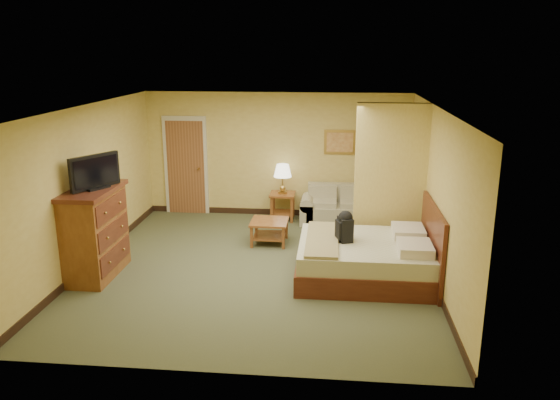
# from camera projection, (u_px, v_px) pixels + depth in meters

# --- Properties ---
(floor) EXTENTS (6.00, 6.00, 0.00)m
(floor) POSITION_uv_depth(u_px,v_px,m) (258.00, 268.00, 8.89)
(floor) COLOR #4B5033
(floor) RESTS_ON ground
(ceiling) EXTENTS (6.00, 6.00, 0.00)m
(ceiling) POSITION_uv_depth(u_px,v_px,m) (256.00, 107.00, 8.20)
(ceiling) COLOR white
(ceiling) RESTS_ON back_wall
(back_wall) EXTENTS (5.50, 0.02, 2.60)m
(back_wall) POSITION_uv_depth(u_px,v_px,m) (277.00, 155.00, 11.42)
(back_wall) COLOR #D6BB5B
(back_wall) RESTS_ON floor
(left_wall) EXTENTS (0.02, 6.00, 2.60)m
(left_wall) POSITION_uv_depth(u_px,v_px,m) (88.00, 187.00, 8.81)
(left_wall) COLOR #D6BB5B
(left_wall) RESTS_ON floor
(right_wall) EXTENTS (0.02, 6.00, 2.60)m
(right_wall) POSITION_uv_depth(u_px,v_px,m) (436.00, 196.00, 8.28)
(right_wall) COLOR #D6BB5B
(right_wall) RESTS_ON floor
(partition) EXTENTS (1.20, 0.15, 2.60)m
(partition) POSITION_uv_depth(u_px,v_px,m) (390.00, 180.00, 9.23)
(partition) COLOR #D6BB5B
(partition) RESTS_ON floor
(door) EXTENTS (0.94, 0.16, 2.10)m
(door) POSITION_uv_depth(u_px,v_px,m) (186.00, 166.00, 11.65)
(door) COLOR beige
(door) RESTS_ON floor
(baseboard) EXTENTS (5.50, 0.02, 0.12)m
(baseboard) POSITION_uv_depth(u_px,v_px,m) (277.00, 212.00, 11.75)
(baseboard) COLOR black
(baseboard) RESTS_ON floor
(loveseat) EXTENTS (1.53, 0.71, 0.78)m
(loveseat) POSITION_uv_depth(u_px,v_px,m) (338.00, 211.00, 11.16)
(loveseat) COLOR tan
(loveseat) RESTS_ON floor
(side_table) EXTENTS (0.52, 0.52, 0.57)m
(side_table) POSITION_uv_depth(u_px,v_px,m) (283.00, 202.00, 11.32)
(side_table) COLOR brown
(side_table) RESTS_ON floor
(table_lamp) EXTENTS (0.37, 0.37, 0.61)m
(table_lamp) POSITION_uv_depth(u_px,v_px,m) (283.00, 171.00, 11.14)
(table_lamp) COLOR #AB863F
(table_lamp) RESTS_ON side_table
(coffee_table) EXTENTS (0.67, 0.67, 0.43)m
(coffee_table) POSITION_uv_depth(u_px,v_px,m) (269.00, 227.00, 9.96)
(coffee_table) COLOR brown
(coffee_table) RESTS_ON floor
(wall_picture) EXTENTS (0.65, 0.04, 0.50)m
(wall_picture) POSITION_uv_depth(u_px,v_px,m) (340.00, 142.00, 11.19)
(wall_picture) COLOR #B78E3F
(wall_picture) RESTS_ON back_wall
(dresser) EXTENTS (0.69, 1.32, 1.41)m
(dresser) POSITION_uv_depth(u_px,v_px,m) (94.00, 232.00, 8.44)
(dresser) COLOR brown
(dresser) RESTS_ON floor
(tv) EXTENTS (0.48, 0.77, 0.52)m
(tv) POSITION_uv_depth(u_px,v_px,m) (95.00, 173.00, 8.18)
(tv) COLOR black
(tv) RESTS_ON dresser
(bed) EXTENTS (2.17, 1.84, 1.19)m
(bed) POSITION_uv_depth(u_px,v_px,m) (372.00, 258.00, 8.44)
(bed) COLOR #4C1D11
(bed) RESTS_ON floor
(backpack) EXTENTS (0.26, 0.32, 0.48)m
(backpack) POSITION_uv_depth(u_px,v_px,m) (345.00, 225.00, 8.37)
(backpack) COLOR black
(backpack) RESTS_ON bed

